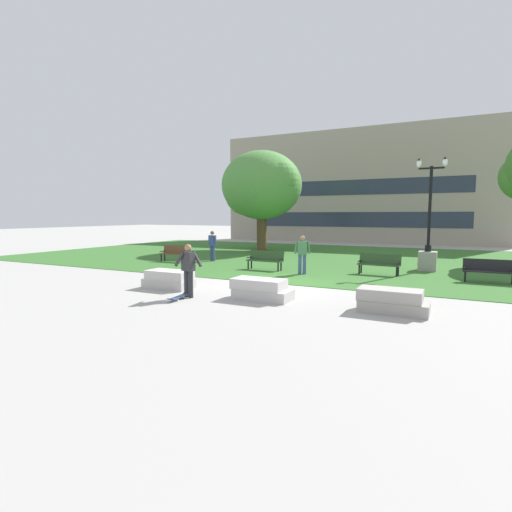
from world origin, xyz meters
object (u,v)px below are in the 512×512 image
Objects in this scene: person_skateboarder at (188,267)px; lamp_post_center at (428,248)px; concrete_block_right at (392,301)px; park_bench_near_left at (265,259)px; skateboard at (179,297)px; person_bystander_near_lawn at (212,244)px; concrete_block_left at (261,289)px; concrete_block_center at (169,280)px; park_bench_far_right at (489,269)px; person_bystander_far_lawn at (302,252)px; park_bench_near_right at (379,263)px; park_bench_far_left at (176,252)px.

lamp_post_center is (6.43, 10.03, 0.11)m from person_skateboarder.
park_bench_near_left is at bearing 137.85° from concrete_block_right.
skateboard is 7.31m from park_bench_near_left.
person_bystander_near_lawn reaches higher than park_bench_near_left.
concrete_block_center is at bearing 176.47° from concrete_block_left.
concrete_block_right is at bearing -112.12° from park_bench_far_right.
person_skateboarder is (-2.19, -0.80, 0.66)m from concrete_block_left.
park_bench_near_left and park_bench_far_right have the same top height.
park_bench_near_left reaches higher than concrete_block_center.
park_bench_near_left reaches higher than concrete_block_right.
concrete_block_center and concrete_block_right have the same top height.
person_bystander_far_lawn is (6.33, -2.51, 0.00)m from person_bystander_near_lawn.
person_bystander_near_lawn is at bearing 155.36° from park_bench_near_left.
concrete_block_right is at bearing 0.71° from concrete_block_left.
concrete_block_center is 0.96× the size of concrete_block_left.
concrete_block_center reaches higher than skateboard.
concrete_block_right is 1.02× the size of park_bench_far_right.
park_bench_near_left is (-2.71, 6.05, 0.23)m from concrete_block_left.
park_bench_near_right reaches higher than skateboard.
park_bench_near_right reaches higher than concrete_block_center.
concrete_block_center is 1.74× the size of skateboard.
concrete_block_right is at bearing 11.68° from skateboard.
skateboard is at bearing -168.32° from concrete_block_right.
park_bench_near_right is 3.40m from person_bystander_far_lawn.
lamp_post_center is (6.95, 3.18, 0.54)m from park_bench_near_left.
skateboard is (-2.27, -1.23, -0.22)m from concrete_block_left.
person_skateboarder is 0.93× the size of park_bench_near_right.
park_bench_near_right is at bearing 102.34° from concrete_block_right.
concrete_block_left is (3.81, -0.24, 0.00)m from concrete_block_center.
park_bench_near_left is 5.97m from park_bench_far_left.
skateboard is (-6.18, -1.28, -0.22)m from concrete_block_right.
park_bench_far_right is at bearing 45.05° from concrete_block_left.
skateboard is (1.55, -1.47, -0.22)m from concrete_block_center.
concrete_block_left and concrete_block_right have the same top height.
skateboard is at bearing -120.01° from park_bench_near_right.
person_bystander_near_lawn is (-3.16, 7.77, 0.68)m from concrete_block_center.
person_skateboarder is at bearing -85.63° from park_bench_near_left.
lamp_post_center is (8.05, 8.99, 0.77)m from concrete_block_center.
concrete_block_center is at bearing -100.74° from park_bench_near_left.
park_bench_near_right is at bearing -127.81° from lamp_post_center.
concrete_block_center is 0.99× the size of park_bench_far_left.
person_bystander_near_lawn is (-4.71, 9.24, 0.90)m from skateboard.
lamp_post_center reaches higher than concrete_block_center.
person_bystander_far_lawn is at bearing 76.26° from person_skateboarder.
concrete_block_center is 2.14m from skateboard.
concrete_block_center is 0.98× the size of concrete_block_right.
concrete_block_right is (3.92, 0.05, 0.00)m from concrete_block_left.
concrete_block_center is 7.73m from concrete_block_right.
person_bystander_far_lawn is (1.62, 6.72, 0.90)m from skateboard.
concrete_block_left is 6.63m from park_bench_near_left.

